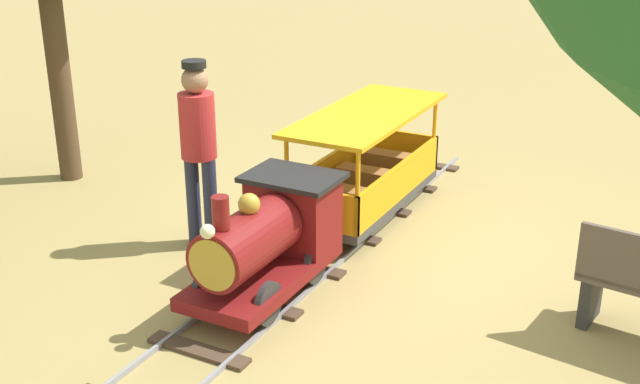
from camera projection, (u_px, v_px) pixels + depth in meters
ground_plane at (328, 245)px, 6.87m from camera, size 60.00×60.00×0.00m
track at (321, 249)px, 6.76m from camera, size 0.76×5.70×0.04m
locomotive at (269, 236)px, 5.89m from camera, size 0.72×1.45×0.97m
passenger_car at (366, 173)px, 7.35m from camera, size 0.82×2.00×0.97m
conductor_person at (198, 140)px, 6.55m from camera, size 0.30×0.30×1.62m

